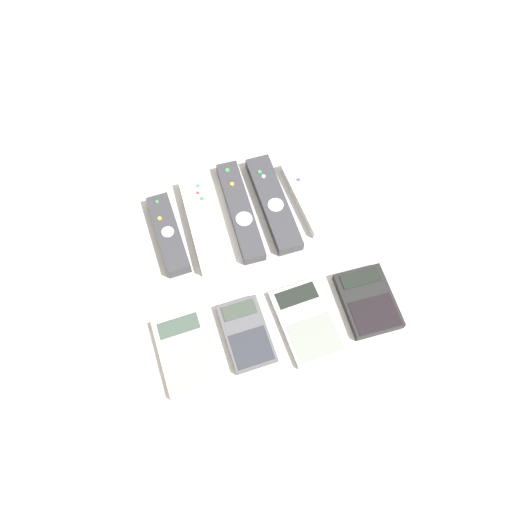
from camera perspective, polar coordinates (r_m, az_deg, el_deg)
ground_plane at (r=0.88m, az=0.72°, el=-2.54°), size 3.00×3.00×0.00m
remote_0 at (r=0.92m, az=-9.99°, el=2.49°), size 0.05×0.17×0.03m
remote_1 at (r=0.93m, az=-5.82°, el=3.70°), size 0.06×0.20×0.03m
remote_2 at (r=0.94m, az=-1.81°, el=5.20°), size 0.05×0.22×0.03m
remote_3 at (r=0.95m, az=2.00°, el=6.05°), size 0.05×0.21×0.03m
remote_4 at (r=0.96m, az=6.05°, el=6.79°), size 0.06×0.17×0.02m
calculator_0 at (r=0.84m, az=-7.96°, el=-10.83°), size 0.09×0.13×0.02m
calculator_1 at (r=0.84m, az=-1.11°, el=-8.85°), size 0.07×0.12×0.02m
calculator_2 at (r=0.85m, az=5.85°, el=-7.42°), size 0.10×0.14×0.01m
calculator_3 at (r=0.88m, az=12.67°, el=-5.03°), size 0.09×0.12×0.02m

